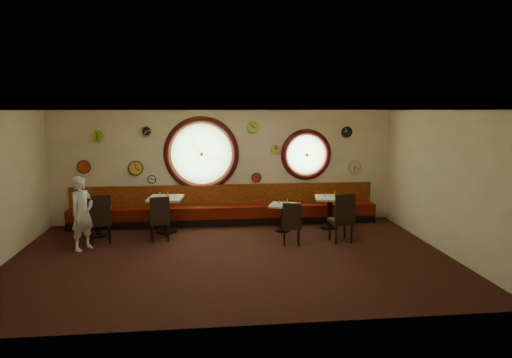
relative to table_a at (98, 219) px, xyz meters
name	(u,v)px	position (x,y,z in m)	size (l,w,h in m)	color
floor	(231,257)	(3.07, -1.91, -0.42)	(9.00, 6.00, 0.00)	black
ceiling	(230,100)	(3.07, -1.91, 2.78)	(9.00, 6.00, 0.02)	gold
wall_back	(224,163)	(3.07, 1.09, 1.18)	(9.00, 0.02, 3.20)	beige
wall_front	(243,215)	(3.07, -4.91, 1.18)	(9.00, 0.02, 3.20)	beige
wall_right	(443,177)	(7.57, -1.91, 1.18)	(0.02, 6.00, 3.20)	beige
molding_back	(224,105)	(3.07, 1.04, 2.69)	(9.00, 0.10, 0.18)	#350A09
molding_front	(242,103)	(3.07, -4.86, 2.69)	(9.00, 0.10, 0.18)	#350A09
molding_right	(446,105)	(7.52, -1.91, 2.69)	(0.10, 6.00, 0.18)	#350A09
banquette_base	(226,220)	(3.07, 0.81, -0.32)	(8.00, 0.55, 0.20)	black
banquette_seat	(225,211)	(3.07, 0.81, -0.07)	(8.00, 0.55, 0.30)	#561007
banquette_back	(225,195)	(3.07, 1.03, 0.33)	(8.00, 0.10, 0.55)	#660A08
porthole_left_glass	(202,154)	(2.47, 1.08, 1.43)	(1.66, 1.66, 0.02)	#86C073
porthole_left_frame	(202,154)	(2.47, 1.07, 1.43)	(1.98, 1.98, 0.18)	#350A09
porthole_left_ring	(202,154)	(2.47, 1.04, 1.43)	(1.61, 1.61, 0.03)	gold
porthole_right_glass	(306,154)	(5.27, 1.08, 1.38)	(1.10, 1.10, 0.02)	#86C073
porthole_right_frame	(306,155)	(5.27, 1.07, 1.38)	(1.38, 1.38, 0.18)	#350A09
porthole_right_ring	(306,155)	(5.27, 1.04, 1.38)	(1.09, 1.09, 0.03)	gold
wall_clock_0	(253,127)	(3.82, 1.05, 2.13)	(0.30, 0.30, 0.03)	#84CD40
wall_clock_1	(354,167)	(6.62, 1.05, 1.03)	(0.34, 0.34, 0.03)	silver
wall_clock_2	(275,149)	(4.42, 1.05, 1.53)	(0.22, 0.22, 0.03)	#C3CA43
wall_clock_3	(256,177)	(3.92, 1.05, 0.78)	(0.24, 0.24, 0.03)	red
wall_clock_4	(347,132)	(6.37, 1.05, 1.98)	(0.28, 0.28, 0.03)	black
wall_clock_5	(146,131)	(1.07, 1.05, 2.03)	(0.24, 0.24, 0.03)	black
wall_clock_6	(98,135)	(-0.13, 1.05, 1.93)	(0.26, 0.26, 0.03)	#71B925
wall_clock_7	(152,179)	(1.17, 1.05, 0.78)	(0.20, 0.20, 0.03)	white
wall_clock_8	(136,168)	(0.77, 1.05, 1.08)	(0.36, 0.36, 0.03)	gold
wall_clock_9	(84,167)	(-0.53, 1.05, 1.13)	(0.32, 0.32, 0.03)	red
table_a	(98,219)	(0.00, 0.00, 0.00)	(0.68, 0.68, 0.66)	black
table_b	(166,210)	(1.58, 0.18, 0.14)	(0.89, 0.89, 0.88)	black
table_c	(283,214)	(4.46, -0.02, 0.01)	(0.79, 0.79, 0.68)	black
table_d	(330,209)	(5.69, 0.13, 0.09)	(0.86, 0.86, 0.81)	black
chair_a	(100,216)	(0.19, -0.66, 0.24)	(0.60, 0.60, 0.71)	black
chair_b	(159,216)	(1.50, -0.58, 0.19)	(0.52, 0.52, 0.65)	black
chair_c	(292,221)	(4.46, -1.21, 0.14)	(0.47, 0.47, 0.61)	black
chair_d	(343,215)	(5.65, -1.14, 0.24)	(0.54, 0.54, 0.71)	black
condiment_a_salt	(96,207)	(-0.04, 0.06, 0.29)	(0.04, 0.04, 0.10)	silver
condiment_b_salt	(160,194)	(1.44, 0.30, 0.52)	(0.04, 0.04, 0.11)	silver
condiment_c_salt	(279,203)	(4.36, -0.03, 0.31)	(0.04, 0.04, 0.10)	#B9B8BD
condiment_d_salt	(326,195)	(5.59, 0.17, 0.45)	(0.04, 0.04, 0.11)	#BCBDC1
condiment_a_pepper	(97,208)	(0.01, -0.06, 0.29)	(0.03, 0.03, 0.09)	silver
condiment_b_pepper	(165,196)	(1.58, 0.11, 0.51)	(0.04, 0.04, 0.10)	silver
condiment_c_pepper	(284,202)	(4.48, -0.04, 0.32)	(0.04, 0.04, 0.11)	silver
condiment_d_pepper	(330,195)	(5.69, 0.12, 0.45)	(0.04, 0.04, 0.11)	silver
condiment_a_bottle	(101,206)	(0.07, 0.05, 0.32)	(0.04, 0.04, 0.14)	#C9852F
condiment_b_bottle	(168,194)	(1.64, 0.22, 0.54)	(0.05, 0.05, 0.15)	gold
condiment_c_bottle	(287,200)	(4.59, 0.10, 0.33)	(0.05, 0.05, 0.14)	gold
condiment_d_bottle	(335,193)	(5.85, 0.26, 0.46)	(0.04, 0.04, 0.14)	gold
waiter	(82,213)	(-0.08, -1.01, 0.39)	(0.59, 0.39, 1.61)	white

